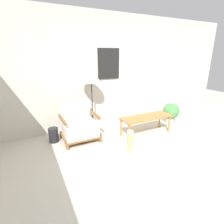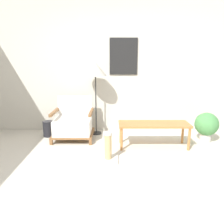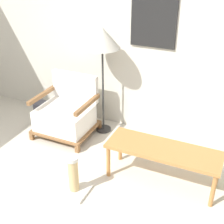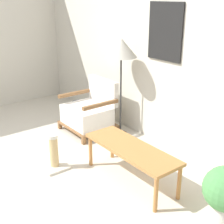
{
  "view_description": "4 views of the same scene",
  "coord_description": "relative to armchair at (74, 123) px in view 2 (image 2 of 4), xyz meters",
  "views": [
    {
      "loc": [
        -1.7,
        -1.88,
        1.76
      ],
      "look_at": [
        -0.05,
        1.41,
        0.55
      ],
      "focal_mm": 28.0,
      "sensor_mm": 36.0,
      "label": 1
    },
    {
      "loc": [
        -0.04,
        -2.47,
        1.45
      ],
      "look_at": [
        -0.05,
        1.41,
        0.55
      ],
      "focal_mm": 35.0,
      "sensor_mm": 36.0,
      "label": 2
    },
    {
      "loc": [
        1.3,
        -1.55,
        2.3
      ],
      "look_at": [
        -0.05,
        1.41,
        0.55
      ],
      "focal_mm": 50.0,
      "sensor_mm": 36.0,
      "label": 3
    },
    {
      "loc": [
        2.97,
        -0.92,
        1.99
      ],
      "look_at": [
        -0.05,
        1.41,
        0.55
      ],
      "focal_mm": 50.0,
      "sensor_mm": 36.0,
      "label": 4
    }
  ],
  "objects": [
    {
      "name": "vase",
      "position": [
        -0.53,
        0.13,
        -0.15
      ],
      "size": [
        0.2,
        0.2,
        0.31
      ],
      "primitive_type": "cylinder",
      "color": "black",
      "rests_on": "ground_plane"
    },
    {
      "name": "armchair",
      "position": [
        0.0,
        0.0,
        0.0
      ],
      "size": [
        0.75,
        0.66,
        0.79
      ],
      "color": "brown",
      "rests_on": "ground_plane"
    },
    {
      "name": "wall_back",
      "position": [
        0.78,
        0.58,
        1.05
      ],
      "size": [
        8.0,
        0.09,
        2.7
      ],
      "color": "beige",
      "rests_on": "ground_plane"
    },
    {
      "name": "floor_lamp",
      "position": [
        0.41,
        0.28,
        0.97
      ],
      "size": [
        0.45,
        0.45,
        1.44
      ],
      "color": "#2D2D2D",
      "rests_on": "ground_plane"
    },
    {
      "name": "potted_plant",
      "position": [
        2.47,
        -0.15,
        0.01
      ],
      "size": [
        0.43,
        0.43,
        0.54
      ],
      "color": "beige",
      "rests_on": "ground_plane"
    },
    {
      "name": "ground_plane",
      "position": [
        0.78,
        -1.52,
        -0.3
      ],
      "size": [
        14.0,
        14.0,
        0.0
      ],
      "primitive_type": "plane",
      "color": "beige"
    },
    {
      "name": "coffee_table",
      "position": [
        1.45,
        -0.41,
        0.07
      ],
      "size": [
        1.2,
        0.41,
        0.42
      ],
      "color": "#B2753D",
      "rests_on": "ground_plane"
    },
    {
      "name": "scratching_post",
      "position": [
        0.68,
        -0.96,
        -0.14
      ],
      "size": [
        0.3,
        0.3,
        0.44
      ],
      "color": "beige",
      "rests_on": "ground_plane"
    }
  ]
}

